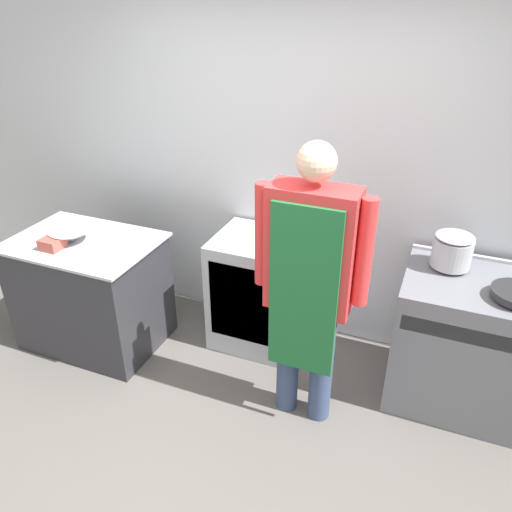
% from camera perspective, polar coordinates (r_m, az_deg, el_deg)
% --- Properties ---
extents(ground_plane, '(14.00, 14.00, 0.00)m').
position_cam_1_polar(ground_plane, '(3.14, -7.62, -23.75)').
color(ground_plane, '#5B5651').
extents(wall_back, '(8.00, 0.05, 2.70)m').
position_cam_1_polar(wall_back, '(3.64, 4.12, 10.50)').
color(wall_back, silver).
rests_on(wall_back, ground_plane).
extents(prep_counter, '(1.05, 0.73, 0.86)m').
position_cam_1_polar(prep_counter, '(3.98, -18.25, -3.90)').
color(prep_counter, '#2D2D33').
rests_on(prep_counter, ground_plane).
extents(stove, '(0.89, 0.69, 0.92)m').
position_cam_1_polar(stove, '(3.52, 23.02, -9.14)').
color(stove, slate).
rests_on(stove, ground_plane).
extents(fridge_unit, '(0.72, 0.57, 0.88)m').
position_cam_1_polar(fridge_unit, '(3.77, 0.83, -4.13)').
color(fridge_unit, '#A8ADB2').
rests_on(fridge_unit, ground_plane).
extents(person_cook, '(0.67, 0.24, 1.80)m').
position_cam_1_polar(person_cook, '(2.82, 6.13, -2.23)').
color(person_cook, '#38476B').
rests_on(person_cook, ground_plane).
extents(mixing_bowl, '(0.29, 0.29, 0.09)m').
position_cam_1_polar(mixing_bowl, '(3.79, -20.41, 2.20)').
color(mixing_bowl, '#B2B5BC').
rests_on(mixing_bowl, prep_counter).
extents(plastic_tub, '(0.14, 0.14, 0.08)m').
position_cam_1_polar(plastic_tub, '(3.72, -22.25, 1.33)').
color(plastic_tub, '#B24C3F').
rests_on(plastic_tub, prep_counter).
extents(stock_pot, '(0.24, 0.24, 0.22)m').
position_cam_1_polar(stock_pot, '(3.32, 21.54, 0.69)').
color(stock_pot, '#B2B5BC').
rests_on(stock_pot, stove).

